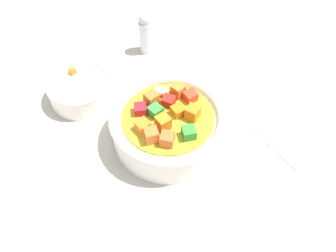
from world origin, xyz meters
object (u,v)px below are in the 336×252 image
at_px(soup_bowl_main, 168,124).
at_px(side_bowl_small, 81,89).
at_px(pepper_shaker, 146,33).
at_px(spoon, 239,115).

xyz_separation_m(soup_bowl_main, side_bowl_small, (-0.04, 0.17, -0.01)).
bearing_deg(pepper_shaker, soup_bowl_main, -124.30).
distance_m(spoon, side_bowl_small, 0.27).
bearing_deg(side_bowl_small, pepper_shaker, 5.59).
bearing_deg(pepper_shaker, side_bowl_small, -174.41).
xyz_separation_m(side_bowl_small, pepper_shaker, (0.17, 0.02, 0.02)).
height_order(soup_bowl_main, spoon, soup_bowl_main).
bearing_deg(side_bowl_small, soup_bowl_main, -75.64).
distance_m(soup_bowl_main, spoon, 0.13).
relative_size(spoon, side_bowl_small, 1.85).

